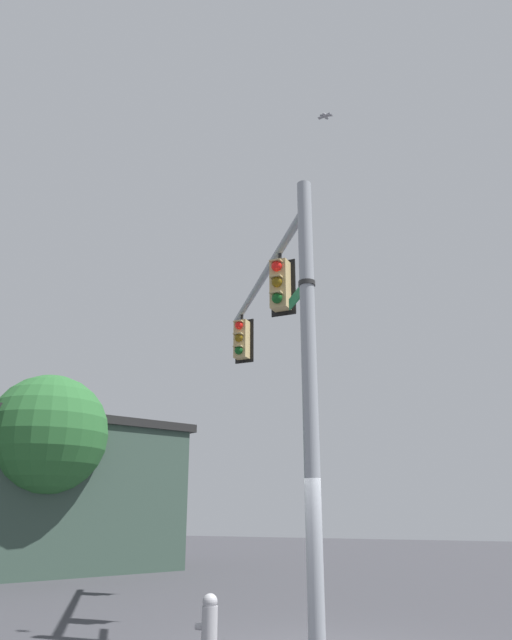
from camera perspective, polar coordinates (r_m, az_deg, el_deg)
The scene contains 8 objects.
signal_pole at distance 9.77m, azimuth 5.25°, elevation -6.89°, with size 0.26×0.26×7.78m, color gray.
mast_arm at distance 13.82m, azimuth 0.70°, elevation 4.14°, with size 0.16×0.16×6.65m, color gray.
traffic_light_nearest_pole at distance 12.13m, azimuth 2.34°, elevation 3.46°, with size 0.54×0.49×1.31m.
traffic_light_mid_inner at distance 15.92m, azimuth -1.42°, elevation -1.87°, with size 0.54×0.49×1.31m.
street_name_sign at distance 10.58m, azimuth 4.46°, elevation 2.93°, with size 0.84×1.05×0.22m.
bird_flying at distance 12.31m, azimuth 6.75°, elevation 19.06°, with size 0.31×0.23×0.10m.
tree_by_storefront at distance 21.02m, azimuth -19.56°, elevation -10.44°, with size 3.93×3.93×6.44m.
fire_hydrant at distance 9.91m, azimuth -4.55°, elevation -27.27°, with size 0.35×0.24×0.82m.
Camera 1 is at (-3.19, 9.03, 1.99)m, focal length 32.97 mm.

